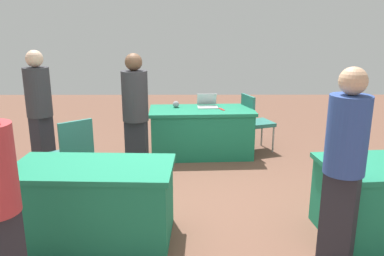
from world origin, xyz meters
TOP-DOWN VIEW (x-y plane):
  - ground_plane at (0.00, 0.00)m, footprint 14.40×14.40m
  - table_foreground at (-0.26, -1.79)m, footprint 1.67×0.87m
  - table_mid_left at (0.85, 0.72)m, footprint 1.56×0.83m
  - chair_tucked_left at (-1.14, -2.00)m, footprint 0.56×0.56m
  - chair_tucked_right at (1.36, -0.37)m, footprint 0.62×0.62m
  - person_presenter at (1.96, -0.98)m, footprint 0.44×0.44m
  - person_attendee_browsing at (-1.38, 1.13)m, footprint 0.48×0.48m
  - person_organiser at (0.63, -0.79)m, footprint 0.38×0.38m
  - laptop_silver at (-0.36, -1.93)m, footprint 0.33×0.31m
  - yarn_ball at (0.14, -1.91)m, footprint 0.10×0.10m
  - scissors_red at (-0.58, -1.75)m, footprint 0.10×0.18m

SIDE VIEW (x-z plane):
  - ground_plane at x=0.00m, z-range 0.00..0.00m
  - table_foreground at x=-0.26m, z-range 0.00..0.76m
  - table_mid_left at x=0.85m, z-range 0.00..0.76m
  - chair_tucked_left at x=-1.14m, z-range 0.07..1.01m
  - chair_tucked_right at x=1.36m, z-range 0.07..1.01m
  - scissors_red at x=-0.58m, z-range 0.76..0.76m
  - laptop_silver at x=-0.36m, z-range 0.69..0.90m
  - yarn_ball at x=0.14m, z-range 0.76..0.86m
  - person_organiser at x=0.63m, z-range 0.10..1.80m
  - person_presenter at x=1.96m, z-range 0.10..1.83m
  - person_attendee_browsing at x=-1.38m, z-range 0.10..1.84m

